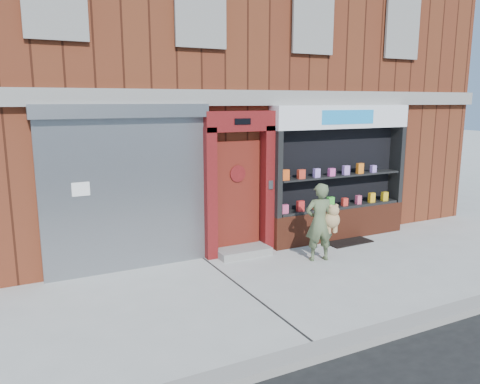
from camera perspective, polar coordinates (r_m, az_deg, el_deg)
ground at (r=8.66m, az=10.12°, el=-10.06°), size 80.00×80.00×0.00m
curb at (r=7.19m, az=20.85°, el=-14.66°), size 60.00×0.30×0.12m
building at (r=13.37m, az=-5.44°, el=14.90°), size 12.00×8.16×8.00m
shutter_bay at (r=8.66m, az=-13.71°, el=1.61°), size 3.10×0.30×3.04m
red_door_bay at (r=9.40m, az=-0.09°, el=1.04°), size 1.52×0.58×2.90m
pharmacy_bay at (r=10.73m, az=12.00°, el=1.59°), size 3.50×0.41×3.00m
woman at (r=9.26m, az=9.84°, el=-3.57°), size 0.74×0.50×1.54m
doormat at (r=10.80m, az=12.64°, el=-5.78°), size 1.08×0.77×0.03m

